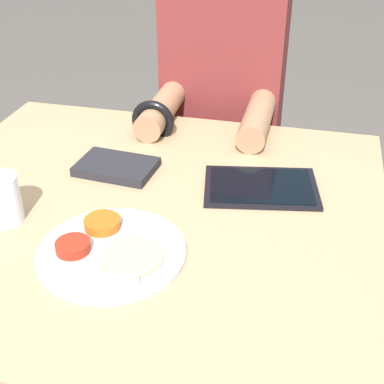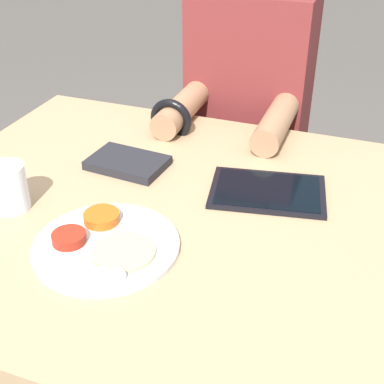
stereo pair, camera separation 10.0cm
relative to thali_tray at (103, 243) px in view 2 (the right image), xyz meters
The scene contains 6 objects.
dining_table 0.41m from the thali_tray, 87.40° to the left, with size 0.97×0.89×0.74m.
thali_tray is the anchor object (origin of this frame).
red_notebook 0.30m from the thali_tray, 107.49° to the left, with size 0.18×0.13×0.02m.
tablet_device 0.36m from the thali_tray, 50.12° to the left, with size 0.26×0.20×0.01m.
person_diner 0.79m from the thali_tray, 85.44° to the left, with size 0.35×0.46×1.21m.
drinking_glass 0.24m from the thali_tray, 167.41° to the left, with size 0.07×0.07×0.09m.
Camera 2 is at (0.41, -0.81, 1.33)m, focal length 50.00 mm.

